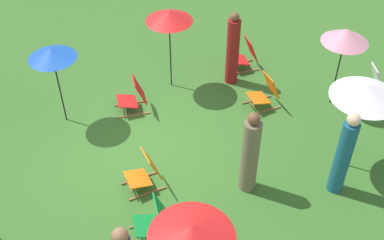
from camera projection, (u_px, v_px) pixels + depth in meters
ground_plane at (137, 145)px, 10.30m from camera, size 40.00×40.00×0.00m
deckchair_0 at (369, 84)px, 11.30m from camera, size 0.56×0.81×0.83m
deckchair_1 at (155, 221)px, 8.37m from camera, size 0.50×0.78×0.83m
deckchair_3 at (145, 172)px, 9.21m from camera, size 0.64×0.85×0.83m
deckchair_4 at (265, 93)px, 11.06m from camera, size 0.61×0.83×0.83m
deckchair_8 at (134, 97)px, 10.94m from camera, size 0.50×0.77×0.83m
deckchair_9 at (245, 55)px, 12.21m from camera, size 0.54×0.80×0.83m
umbrella_0 at (346, 36)px, 10.20m from camera, size 1.01×1.01×1.95m
umbrella_1 at (169, 16)px, 10.65m from camera, size 1.06×1.06×2.02m
umbrella_2 at (52, 53)px, 9.76m from camera, size 0.99×0.99×1.89m
umbrella_3 at (366, 92)px, 8.64m from camera, size 1.28×1.28×2.00m
umbrella_4 at (191, 232)px, 6.70m from camera, size 1.26×1.26×1.71m
person_0 at (250, 154)px, 8.86m from camera, size 0.46×0.46×1.85m
person_1 at (343, 155)px, 8.81m from camera, size 0.41×0.41×1.88m
person_4 at (233, 50)px, 11.42m from camera, size 0.43×0.43×1.88m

